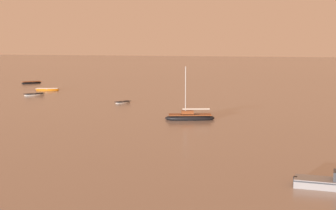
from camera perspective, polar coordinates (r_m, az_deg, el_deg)
rowboat_moored_0 at (r=74.20m, az=-5.25°, el=0.28°), size 1.81×3.07×0.46m
sailboat_moored_0 at (r=57.46m, az=2.54°, el=-1.44°), size 6.01×4.07×6.49m
rowboat_moored_1 at (r=117.67m, az=-15.52°, el=2.50°), size 3.67×4.86×0.74m
rowboat_moored_2 at (r=98.13m, az=-13.77°, el=1.74°), size 4.82×3.29×0.72m
rowboat_moored_5 at (r=88.49m, az=-15.23°, el=1.15°), size 2.68×3.96×0.59m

